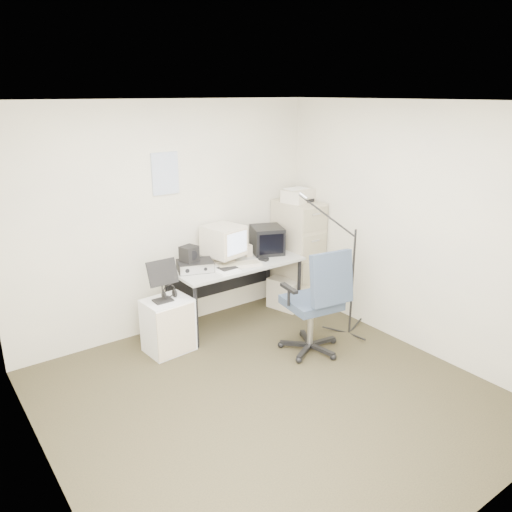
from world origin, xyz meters
TOP-DOWN VIEW (x-y plane):
  - floor at (0.00, 0.00)m, footprint 3.60×3.60m
  - ceiling at (0.00, 0.00)m, footprint 3.60×3.60m
  - wall_back at (0.00, 1.80)m, footprint 3.60×0.02m
  - wall_front at (0.00, -1.80)m, footprint 3.60×0.02m
  - wall_left at (-1.80, 0.00)m, footprint 0.02×3.60m
  - wall_right at (1.80, 0.00)m, footprint 0.02×3.60m
  - wall_calendar at (-0.02, 1.79)m, footprint 0.30×0.02m
  - filing_cabinet at (1.58, 1.48)m, footprint 0.40×0.60m
  - printer at (1.58, 1.49)m, footprint 0.45×0.37m
  - desk at (0.63, 1.45)m, footprint 1.50×0.70m
  - crt_monitor at (0.53, 1.55)m, footprint 0.45×0.47m
  - crt_tv at (1.13, 1.52)m, footprint 0.46×0.47m
  - desk_speaker at (0.87, 1.54)m, footprint 0.08×0.08m
  - keyboard at (0.58, 1.31)m, footprint 0.53×0.31m
  - mouse at (0.92, 1.31)m, footprint 0.10×0.13m
  - radio_receiver at (0.12, 1.47)m, footprint 0.44×0.38m
  - radio_speaker at (0.07, 1.51)m, footprint 0.20×0.19m
  - papers at (0.37, 1.28)m, footprint 0.24×0.32m
  - pc_tower at (1.30, 1.39)m, footprint 0.28×0.44m
  - office_chair at (0.85, 0.42)m, footprint 0.73×0.73m
  - side_cart at (-0.33, 1.28)m, footprint 0.48×0.40m
  - music_stand at (-0.37, 1.27)m, footprint 0.33×0.22m
  - headphones at (-0.29, 1.30)m, footprint 0.16×0.16m
  - mic_stand at (1.48, 0.45)m, footprint 0.03×0.03m

SIDE VIEW (x-z plane):
  - floor at x=0.00m, z-range -0.01..0.00m
  - pc_tower at x=1.30m, z-range 0.00..0.38m
  - side_cart at x=-0.33m, z-range 0.00..0.57m
  - desk at x=0.63m, z-range 0.00..0.73m
  - office_chair at x=0.85m, z-range 0.00..1.12m
  - headphones at x=-0.29m, z-range 0.60..0.63m
  - filing_cabinet at x=1.58m, z-range 0.00..1.30m
  - papers at x=0.37m, z-range 0.73..0.75m
  - keyboard at x=0.58m, z-range 0.73..0.76m
  - mouse at x=0.92m, z-range 0.73..0.76m
  - mic_stand at x=1.48m, z-range 0.00..1.56m
  - radio_receiver at x=0.12m, z-range 0.73..0.84m
  - music_stand at x=-0.37m, z-range 0.57..1.02m
  - desk_speaker at x=0.87m, z-range 0.73..0.87m
  - crt_tv at x=1.13m, z-range 0.73..1.05m
  - radio_speaker at x=0.07m, z-range 0.84..1.00m
  - crt_monitor at x=0.53m, z-range 0.73..1.15m
  - wall_back at x=0.00m, z-range 0.00..2.50m
  - wall_front at x=0.00m, z-range 0.00..2.50m
  - wall_left at x=-1.80m, z-range 0.00..2.50m
  - wall_right at x=1.80m, z-range 0.00..2.50m
  - printer at x=1.58m, z-range 1.30..1.45m
  - wall_calendar at x=-0.02m, z-range 1.53..1.97m
  - ceiling at x=0.00m, z-range 2.50..2.50m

